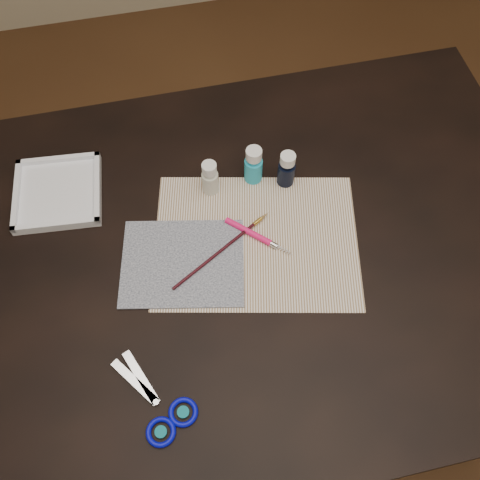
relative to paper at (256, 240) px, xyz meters
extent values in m
cube|color=#422614|center=(-0.04, -0.02, -0.76)|extent=(3.50, 3.50, 0.02)
cube|color=black|center=(-0.04, -0.02, -0.38)|extent=(1.30, 0.90, 0.75)
cube|color=white|center=(0.00, 0.00, 0.00)|extent=(0.46, 0.39, 0.00)
cube|color=black|center=(-0.15, -0.02, 0.00)|extent=(0.27, 0.23, 0.00)
cylinder|color=silver|center=(-0.06, 0.14, 0.04)|extent=(0.04, 0.04, 0.08)
cylinder|color=#22ADCF|center=(0.03, 0.15, 0.05)|extent=(0.04, 0.04, 0.09)
cylinder|color=black|center=(0.09, 0.13, 0.04)|extent=(0.04, 0.04, 0.09)
cube|color=white|center=(-0.38, 0.19, 0.01)|extent=(0.19, 0.19, 0.02)
camera|label=1|loc=(-0.14, -0.50, 0.92)|focal=40.00mm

